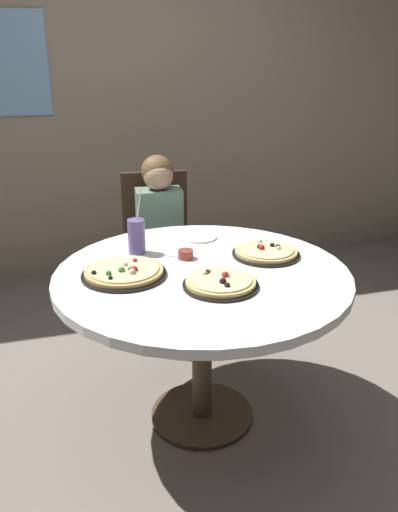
# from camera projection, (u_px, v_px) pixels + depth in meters

# --- Properties ---
(ground_plane) EXTENTS (8.00, 8.00, 0.00)m
(ground_plane) POSITION_uv_depth(u_px,v_px,m) (202.00, 415.00, 2.46)
(ground_plane) COLOR slate
(wall_with_window) EXTENTS (5.20, 0.14, 2.90)m
(wall_with_window) POSITION_uv_depth(u_px,v_px,m) (125.00, 77.00, 3.72)
(wall_with_window) COLOR gray
(wall_with_window) RESTS_ON ground_plane
(dining_table) EXTENTS (1.26, 1.26, 0.75)m
(dining_table) POSITION_uv_depth(u_px,v_px,m) (202.00, 291.00, 2.22)
(dining_table) COLOR white
(dining_table) RESTS_ON ground_plane
(chair_wooden) EXTENTS (0.43, 0.43, 0.95)m
(chair_wooden) POSITION_uv_depth(u_px,v_px,m) (158.00, 242.00, 3.16)
(chair_wooden) COLOR #382619
(chair_wooden) RESTS_ON ground_plane
(diner_child) EXTENTS (0.28, 0.42, 1.08)m
(diner_child) POSITION_uv_depth(u_px,v_px,m) (162.00, 260.00, 3.02)
(diner_child) COLOR #3F4766
(diner_child) RESTS_ON ground_plane
(pizza_veggie) EXTENTS (0.30, 0.30, 0.05)m
(pizza_veggie) POSITION_uv_depth(u_px,v_px,m) (221.00, 283.00, 2.04)
(pizza_veggie) COLOR black
(pizza_veggie) RESTS_ON dining_table
(pizza_cheese) EXTENTS (0.31, 0.31, 0.05)m
(pizza_cheese) POSITION_uv_depth(u_px,v_px,m) (266.00, 252.00, 2.35)
(pizza_cheese) COLOR black
(pizza_cheese) RESTS_ON dining_table
(pizza_pepperoni) EXTENTS (0.35, 0.35, 0.05)m
(pizza_pepperoni) POSITION_uv_depth(u_px,v_px,m) (124.00, 272.00, 2.13)
(pizza_pepperoni) COLOR black
(pizza_pepperoni) RESTS_ON dining_table
(soda_cup) EXTENTS (0.08, 0.08, 0.31)m
(soda_cup) POSITION_uv_depth(u_px,v_px,m) (137.00, 236.00, 2.36)
(soda_cup) COLOR #6659A5
(soda_cup) RESTS_ON dining_table
(sauce_bowl) EXTENTS (0.07, 0.07, 0.04)m
(sauce_bowl) POSITION_uv_depth(u_px,v_px,m) (186.00, 254.00, 2.31)
(sauce_bowl) COLOR brown
(sauce_bowl) RESTS_ON dining_table
(plate_small) EXTENTS (0.18, 0.18, 0.01)m
(plate_small) POSITION_uv_depth(u_px,v_px,m) (199.00, 237.00, 2.58)
(plate_small) COLOR white
(plate_small) RESTS_ON dining_table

